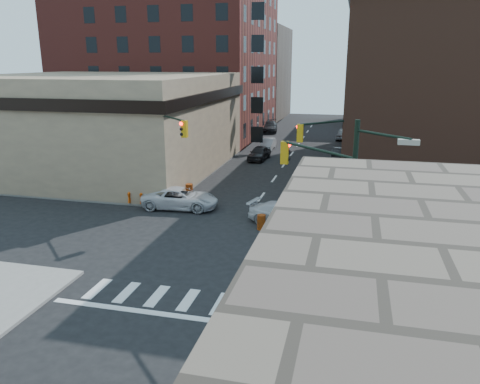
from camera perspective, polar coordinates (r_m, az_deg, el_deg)
The scene contains 29 objects.
ground at distance 27.36m, azimuth -1.47°, elevation -6.36°, with size 140.00×140.00×0.00m, color black.
sidewalk_nw at distance 65.24m, azimuth -13.66°, elevation 6.30°, with size 34.00×54.50×0.15m, color gray.
bank_building at distance 47.65m, azimuth -16.40°, elevation 8.14°, with size 22.00×22.00×9.00m, color #9D8767.
apartment_block at distance 69.21m, azimuth -8.01°, elevation 17.02°, with size 25.00×25.00×24.00m, color maroon.
commercial_row_ne at distance 47.49m, azimuth 21.69°, elevation 10.69°, with size 14.00×34.00×14.00m, color #4D2B1F.
filler_nw at distance 89.40m, azimuth -1.06°, elevation 14.28°, with size 20.00×18.00×16.00m, color brown.
filler_ne at distance 82.89m, azimuth 19.15°, elevation 11.94°, with size 16.00×16.00×12.00m, color maroon.
signal_pole_se at distance 19.77m, azimuth 11.27°, elevation -1.25°, with size 5.40×5.27×8.00m.
signal_pole_nw at distance 32.86m, azimuth -9.01°, elevation 5.12°, with size 3.58×3.67×8.00m.
signal_pole_ne at distance 30.41m, azimuth 11.87°, elevation 4.12°, with size 3.67×3.58×8.00m.
tree_ne_near at distance 50.92m, azimuth 14.61°, elevation 7.57°, with size 3.00×3.00×4.85m.
tree_ne_far at distance 58.86m, azimuth 14.55°, elevation 8.62°, with size 3.00×3.00×4.85m.
police_car at distance 30.48m, azimuth 5.36°, elevation -2.70°, with size 1.92×4.72×1.37m, color silver.
pickup at distance 33.84m, azimuth -7.28°, elevation -0.76°, with size 2.50×5.41×1.50m, color silver.
parked_car_wnear at distance 50.18m, azimuth 2.36°, elevation 4.76°, with size 1.73×4.30×1.47m, color black.
parked_car_wfar at distance 56.38m, azimuth 3.45°, elevation 5.88°, with size 1.39×3.98×1.31m, color #95989D.
parked_car_wdeep at distance 70.28m, azimuth 3.60°, elevation 7.97°, with size 2.28×5.61×1.63m, color black.
parked_car_enear at distance 51.24m, azimuth 12.16°, elevation 4.58°, with size 1.43×4.10×1.35m, color black.
parked_car_efar at distance 64.91m, azimuth 12.58°, elevation 6.94°, with size 1.81×4.50×1.53m, color gray.
pedestrian_a at distance 35.19m, azimuth -9.58°, elevation 0.24°, with size 0.63×0.41×1.73m, color black.
pedestrian_b at distance 36.88m, azimuth -17.16°, elevation 0.40°, with size 0.80×0.63×1.65m, color black.
pedestrian_c at distance 37.98m, azimuth -16.49°, elevation 0.92°, with size 0.99×0.41×1.69m, color #1E212D.
barrel_road at distance 29.50m, azimuth 2.62°, elevation -3.69°, with size 0.54×0.54×0.96m, color #E55F0A.
barrel_bank at distance 36.72m, azimuth -6.20°, elevation 0.20°, with size 0.57×0.57×1.01m, color #F03D0B.
barricade_se_a at distance 20.00m, azimuth 17.69°, elevation -14.19°, with size 1.10×0.55×0.82m, color orange, non-canonical shape.
barricade_se_b at distance 17.84m, azimuth 11.11°, elevation -17.63°, with size 1.10×0.55×0.82m, color #C65609, non-canonical shape.
barricade_se_c at distance 18.71m, azimuth 14.96°, elevation -16.18°, with size 1.11×0.55×0.83m, color orange, non-canonical shape.
barricade_nw_a at distance 35.17m, azimuth -12.34°, elevation -0.56°, with size 1.29×0.64×0.96m, color #EB500B, non-canonical shape.
barricade_nw_b at distance 35.11m, azimuth -12.52°, elevation -0.63°, with size 1.24×0.62×0.93m, color #C64F09, non-canonical shape.
Camera 1 is at (6.66, -24.45, 10.29)m, focal length 35.00 mm.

